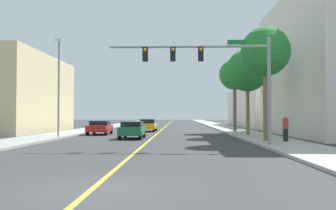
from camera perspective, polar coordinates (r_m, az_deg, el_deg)
ground at (r=51.11m, az=-0.73°, el=-3.79°), size 192.00×192.00×0.00m
sidewalk_left at (r=52.27m, az=-10.63°, el=-3.63°), size 3.66×168.00×0.15m
sidewalk_right at (r=51.50m, az=9.31°, el=-3.67°), size 3.66×168.00×0.15m
lane_marking_center at (r=51.11m, az=-0.73°, el=-3.79°), size 0.16×144.00×0.01m
building_right_far at (r=61.04m, az=17.44°, el=-0.43°), size 13.28×26.71×6.26m
traffic_signal_mast at (r=21.09m, az=7.60°, el=6.34°), size 9.52×0.36×6.37m
street_lamp at (r=30.32m, az=-17.28°, el=3.51°), size 0.56×0.28×8.04m
palm_near at (r=25.61m, az=15.49°, el=8.19°), size 3.43×3.43×7.89m
palm_mid at (r=32.29m, az=12.75°, el=5.45°), size 3.80×3.80×7.66m
palm_far at (r=39.12m, az=10.73°, el=4.77°), size 3.35×3.35×7.85m
car_green at (r=28.70m, az=-5.79°, el=-3.98°), size 1.84×3.94×1.39m
car_yellow at (r=41.19m, az=-3.26°, el=-3.26°), size 1.92×4.47×1.43m
car_red at (r=35.17m, az=-10.96°, el=-3.55°), size 2.04×3.96×1.35m
pedestrian at (r=24.92m, az=18.50°, el=-3.56°), size 0.38×0.38×1.78m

